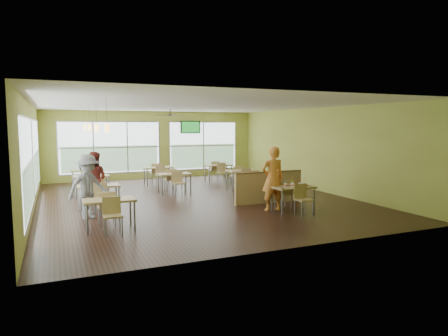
{
  "coord_description": "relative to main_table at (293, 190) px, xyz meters",
  "views": [
    {
      "loc": [
        -4.36,
        -12.79,
        2.5
      ],
      "look_at": [
        0.7,
        -0.9,
        1.14
      ],
      "focal_mm": 32.0,
      "sensor_mm": 36.0,
      "label": 1
    }
  ],
  "objects": [
    {
      "name": "room",
      "position": [
        -2.0,
        3.0,
        0.97
      ],
      "size": [
        12.0,
        12.04,
        3.2
      ],
      "color": "black",
      "rests_on": "ground"
    },
    {
      "name": "window_bays",
      "position": [
        -4.65,
        6.08,
        0.85
      ],
      "size": [
        9.24,
        10.24,
        2.38
      ],
      "color": "white",
      "rests_on": "room"
    },
    {
      "name": "main_table",
      "position": [
        0.0,
        0.0,
        0.0
      ],
      "size": [
        1.22,
        1.52,
        0.87
      ],
      "color": "tan",
      "rests_on": "floor"
    },
    {
      "name": "half_wall_divider",
      "position": [
        0.0,
        1.45,
        -0.11
      ],
      "size": [
        2.4,
        0.14,
        1.04
      ],
      "color": "tan",
      "rests_on": "floor"
    },
    {
      "name": "dining_tables",
      "position": [
        -3.05,
        4.71,
        -0.0
      ],
      "size": [
        6.92,
        8.72,
        0.87
      ],
      "color": "tan",
      "rests_on": "floor"
    },
    {
      "name": "pendant_lights",
      "position": [
        -5.2,
        3.68,
        1.82
      ],
      "size": [
        0.11,
        7.31,
        0.86
      ],
      "color": "#2D2119",
      "rests_on": "ceiling"
    },
    {
      "name": "ceiling_fan",
      "position": [
        -2.0,
        6.0,
        2.32
      ],
      "size": [
        1.25,
        1.25,
        0.29
      ],
      "color": "#2D2119",
      "rests_on": "ceiling"
    },
    {
      "name": "tv_backwall",
      "position": [
        -0.2,
        8.9,
        1.82
      ],
      "size": [
        1.0,
        0.07,
        0.6
      ],
      "color": "black",
      "rests_on": "wall_back"
    },
    {
      "name": "man_plaid",
      "position": [
        -0.47,
        0.39,
        0.32
      ],
      "size": [
        0.74,
        0.53,
        1.9
      ],
      "primitive_type": "imported",
      "rotation": [
        0.0,
        0.0,
        3.03
      ],
      "color": "#F34C1B",
      "rests_on": "floor"
    },
    {
      "name": "patron_maroon",
      "position": [
        -5.29,
        2.96,
        0.23
      ],
      "size": [
        1.02,
        0.92,
        1.72
      ],
      "primitive_type": "imported",
      "rotation": [
        0.0,
        0.0,
        2.75
      ],
      "color": "maroon",
      "rests_on": "floor"
    },
    {
      "name": "patron_grey",
      "position": [
        -5.58,
        1.42,
        0.24
      ],
      "size": [
        1.29,
        1.03,
        1.75
      ],
      "primitive_type": "imported",
      "rotation": [
        0.0,
        0.0,
        0.39
      ],
      "color": "slate",
      "rests_on": "floor"
    },
    {
      "name": "cup_blue",
      "position": [
        -0.29,
        -0.06,
        0.18
      ],
      "size": [
        0.08,
        0.08,
        0.3
      ],
      "color": "white",
      "rests_on": "main_table"
    },
    {
      "name": "cup_yellow",
      "position": [
        -0.14,
        -0.17,
        0.19
      ],
      "size": [
        0.1,
        0.1,
        0.36
      ],
      "color": "white",
      "rests_on": "main_table"
    },
    {
      "name": "cup_red_near",
      "position": [
        0.15,
        -0.11,
        0.18
      ],
      "size": [
        0.08,
        0.08,
        0.3
      ],
      "color": "white",
      "rests_on": "main_table"
    },
    {
      "name": "cup_red_far",
      "position": [
        0.2,
        -0.24,
        0.19
      ],
      "size": [
        0.09,
        0.09,
        0.33
      ],
      "color": "white",
      "rests_on": "main_table"
    },
    {
      "name": "food_basket",
      "position": [
        0.34,
        -0.02,
        0.15
      ],
      "size": [
        0.23,
        0.23,
        0.05
      ],
      "color": "black",
      "rests_on": "main_table"
    },
    {
      "name": "ketchup_cup",
      "position": [
        0.42,
        -0.16,
        0.13
      ],
      "size": [
        0.06,
        0.06,
        0.02
      ],
      "primitive_type": "cylinder",
      "color": "#A03418",
      "rests_on": "main_table"
    },
    {
      "name": "wrapper_left",
      "position": [
        -0.55,
        -0.27,
        0.14
      ],
      "size": [
        0.18,
        0.17,
        0.04
      ],
      "primitive_type": "ellipsoid",
      "rotation": [
        0.0,
        0.0,
        0.29
      ],
      "color": "olive",
      "rests_on": "main_table"
    },
    {
      "name": "wrapper_mid",
      "position": [
        -0.01,
        0.15,
        0.14
      ],
      "size": [
        0.24,
        0.23,
        0.05
      ],
      "primitive_type": "ellipsoid",
      "rotation": [
        0.0,
        0.0,
        0.29
      ],
      "color": "olive",
      "rests_on": "main_table"
    },
    {
      "name": "wrapper_right",
      "position": [
        0.26,
        -0.2,
        0.13
      ],
      "size": [
        0.15,
        0.15,
        0.03
      ],
      "primitive_type": "ellipsoid",
      "rotation": [
        0.0,
        0.0,
        0.3
      ],
      "color": "olive",
      "rests_on": "main_table"
    }
  ]
}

